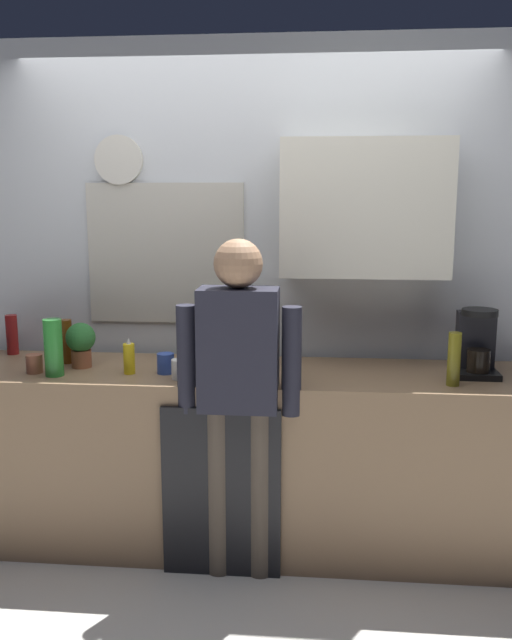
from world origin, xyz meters
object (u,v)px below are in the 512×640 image
bottle_red_vinegar (12,334)px  potted_plant (81,342)px  cup_blue_mug (166,363)px  cup_white_mug (180,369)px  bottle_olive_oil (454,359)px  coffee_maker (476,345)px  bottle_clear_soda (53,348)px  bottle_dark_sauce (198,343)px  person_at_sink (239,382)px  bottle_amber_beer (67,341)px  cup_terracotta_mug (34,364)px  bottle_green_wine (224,331)px  dish_soap (129,358)px

bottle_red_vinegar → potted_plant: potted_plant is taller
cup_blue_mug → cup_white_mug: cup_blue_mug is taller
bottle_olive_oil → bottle_red_vinegar: 2.34m
coffee_maker → bottle_clear_soda: size_ratio=1.18×
coffee_maker → bottle_dark_sauce: size_ratio=1.83×
person_at_sink → bottle_amber_beer: bearing=164.5°
bottle_dark_sauce → cup_terracotta_mug: bearing=-155.6°
bottle_amber_beer → person_at_sink: 1.02m
bottle_green_wine → dish_soap: bottle_green_wine is taller
bottle_olive_oil → bottle_clear_soda: bottle_clear_soda is taller
bottle_red_vinegar → cup_blue_mug: 0.99m
bottle_olive_oil → bottle_dark_sauce: bearing=163.2°
bottle_green_wine → bottle_amber_beer: bearing=-168.3°
bottle_green_wine → dish_soap: size_ratio=1.67×
coffee_maker → potted_plant: coffee_maker is taller
coffee_maker → cup_white_mug: bearing=-171.6°
cup_terracotta_mug → cup_white_mug: cup_white_mug is taller
coffee_maker → bottle_amber_beer: coffee_maker is taller
bottle_clear_soda → cup_white_mug: (0.62, -0.00, -0.09)m
bottle_olive_oil → person_at_sink: bearing=-172.5°
cup_blue_mug → cup_white_mug: (0.09, -0.09, -0.00)m
bottle_dark_sauce → cup_white_mug: 0.39m
bottle_olive_oil → dish_soap: (-1.55, 0.06, -0.05)m
bottle_dark_sauce → bottle_clear_soda: size_ratio=0.64×
coffee_maker → bottle_dark_sauce: bearing=172.8°
cup_terracotta_mug → person_at_sink: size_ratio=0.06×
bottle_green_wine → bottle_clear_soda: size_ratio=1.07×
coffee_maker → cup_blue_mug: bearing=-175.6°
coffee_maker → bottle_red_vinegar: bearing=175.2°
cup_white_mug → potted_plant: 0.58m
person_at_sink → bottle_dark_sauce: bearing=124.7°
cup_white_mug → dish_soap: dish_soap is taller
bottle_green_wine → bottle_dark_sauce: (-0.13, -0.03, -0.06)m
coffee_maker → cup_white_mug: coffee_maker is taller
bottle_olive_oil → bottle_clear_soda: (-1.90, -0.01, 0.02)m
bottle_olive_oil → bottle_red_vinegar: (-2.30, 0.41, -0.01)m
coffee_maker → bottle_green_wine: bearing=170.7°
bottle_olive_oil → cup_white_mug: (-1.28, -0.01, -0.08)m
bottle_amber_beer → bottle_dark_sauce: bearing=11.5°
coffee_maker → bottle_red_vinegar: 2.45m
bottle_amber_beer → cup_white_mug: bottle_amber_beer is taller
bottle_red_vinegar → bottle_clear_soda: 0.58m
cup_terracotta_mug → cup_white_mug: 0.74m
person_at_sink → bottle_green_wine: bearing=111.0°
bottle_dark_sauce → bottle_olive_oil: 1.32m
coffee_maker → cup_blue_mug: (-1.51, -0.12, -0.10)m
coffee_maker → cup_terracotta_mug: (-2.16, -0.17, -0.10)m
potted_plant → cup_blue_mug: bearing=-9.8°
bottle_red_vinegar → person_at_sink: (1.32, -0.54, -0.08)m
bottle_red_vinegar → dish_soap: size_ratio=1.22×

